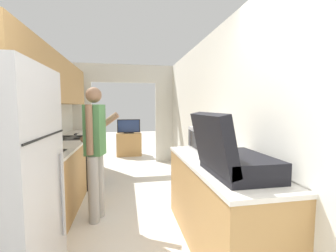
{
  "coord_description": "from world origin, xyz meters",
  "views": [
    {
      "loc": [
        0.03,
        -1.02,
        1.45
      ],
      "look_at": [
        0.85,
        3.31,
        1.07
      ],
      "focal_mm": 24.0,
      "sensor_mm": 36.0,
      "label": 1
    }
  ],
  "objects": [
    {
      "name": "wall_left",
      "position": [
        -1.19,
        2.24,
        1.52
      ],
      "size": [
        0.38,
        7.17,
        2.5
      ],
      "color": "silver",
      "rests_on": "ground_plane"
    },
    {
      "name": "wall_right",
      "position": [
        1.27,
        1.78,
        1.25
      ],
      "size": [
        0.06,
        7.17,
        2.5
      ],
      "color": "silver",
      "rests_on": "ground_plane"
    },
    {
      "name": "wall_far_with_doorway",
      "position": [
        0.0,
        4.8,
        1.43
      ],
      "size": [
        2.89,
        0.06,
        2.5
      ],
      "color": "silver",
      "rests_on": "ground_plane"
    },
    {
      "name": "counter_left",
      "position": [
        -0.94,
        2.7,
        0.45
      ],
      "size": [
        0.62,
        3.53,
        0.89
      ],
      "color": "#B2844C",
      "rests_on": "ground_plane"
    },
    {
      "name": "counter_right",
      "position": [
        0.94,
        1.1,
        0.45
      ],
      "size": [
        0.62,
        1.83,
        0.89
      ],
      "color": "#B2844C",
      "rests_on": "ground_plane"
    },
    {
      "name": "range_oven",
      "position": [
        -0.94,
        3.26,
        0.45
      ],
      "size": [
        0.66,
        0.72,
        1.03
      ],
      "color": "black",
      "rests_on": "ground_plane"
    },
    {
      "name": "person",
      "position": [
        -0.35,
        1.89,
        0.91
      ],
      "size": [
        0.54,
        0.44,
        1.69
      ],
      "rotation": [
        0.0,
        0.0,
        1.28
      ],
      "color": "#9E9E9E",
      "rests_on": "ground_plane"
    },
    {
      "name": "suitcase",
      "position": [
        0.86,
        0.66,
        1.04
      ],
      "size": [
        0.55,
        0.68,
        0.51
      ],
      "color": "black",
      "rests_on": "counter_right"
    },
    {
      "name": "microwave",
      "position": [
        1.04,
        1.7,
        1.04
      ],
      "size": [
        0.36,
        0.44,
        0.29
      ],
      "color": "#B7B7BC",
      "rests_on": "counter_right"
    },
    {
      "name": "tv_cabinet",
      "position": [
        0.11,
        5.67,
        0.33
      ],
      "size": [
        0.72,
        0.42,
        0.67
      ],
      "color": "#B2844C",
      "rests_on": "ground_plane"
    },
    {
      "name": "television",
      "position": [
        0.11,
        5.63,
        0.87
      ],
      "size": [
        0.66,
        0.16,
        0.41
      ],
      "color": "black",
      "rests_on": "tv_cabinet"
    },
    {
      "name": "knife",
      "position": [
        -0.97,
        3.77,
        0.9
      ],
      "size": [
        0.07,
        0.33,
        0.02
      ],
      "rotation": [
        0.0,
        0.0,
        -0.15
      ],
      "color": "#B7B7BC",
      "rests_on": "counter_left"
    }
  ]
}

